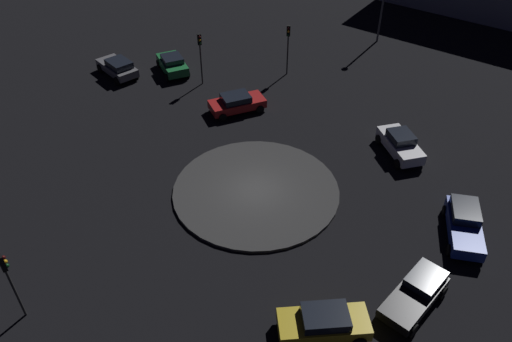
{
  "coord_description": "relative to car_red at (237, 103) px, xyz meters",
  "views": [
    {
      "loc": [
        20.92,
        -12.47,
        21.16
      ],
      "look_at": [
        0.0,
        0.0,
        1.67
      ],
      "focal_mm": 35.72,
      "sensor_mm": 36.0,
      "label": 1
    }
  ],
  "objects": [
    {
      "name": "ground_plane",
      "position": [
        9.01,
        -3.65,
        -0.74
      ],
      "size": [
        117.47,
        117.47,
        0.0
      ],
      "primitive_type": "plane",
      "color": "black"
    },
    {
      "name": "roundabout_island",
      "position": [
        9.01,
        -3.65,
        -0.65
      ],
      "size": [
        10.51,
        10.51,
        0.19
      ],
      "primitive_type": "cylinder",
      "color": "#383838",
      "rests_on": "ground_plane"
    },
    {
      "name": "car_red",
      "position": [
        0.0,
        0.0,
        0.0
      ],
      "size": [
        2.57,
        4.47,
        1.42
      ],
      "rotation": [
        0.0,
        0.0,
        1.43
      ],
      "color": "red",
      "rests_on": "ground_plane"
    },
    {
      "name": "car_green",
      "position": [
        -8.49,
        -1.7,
        0.06
      ],
      "size": [
        4.09,
        2.45,
        1.53
      ],
      "rotation": [
        0.0,
        0.0,
        6.16
      ],
      "color": "#1E7238",
      "rests_on": "ground_plane"
    },
    {
      "name": "car_black",
      "position": [
        20.37,
        -1.19,
        -0.02
      ],
      "size": [
        2.9,
        4.46,
        1.34
      ],
      "rotation": [
        0.0,
        0.0,
        -1.29
      ],
      "color": "black",
      "rests_on": "ground_plane"
    },
    {
      "name": "car_white",
      "position": [
        10.6,
        6.94,
        0.08
      ],
      "size": [
        4.4,
        2.87,
        1.63
      ],
      "rotation": [
        0.0,
        0.0,
        -0.29
      ],
      "color": "white",
      "rests_on": "ground_plane"
    },
    {
      "name": "car_grey",
      "position": [
        -10.33,
        -5.99,
        0.06
      ],
      "size": [
        4.5,
        2.7,
        1.52
      ],
      "rotation": [
        0.0,
        0.0,
        3.32
      ],
      "color": "slate",
      "rests_on": "ground_plane"
    },
    {
      "name": "car_yellow",
      "position": [
        19.44,
        -6.17,
        0.05
      ],
      "size": [
        3.44,
        4.61,
        1.5
      ],
      "rotation": [
        0.0,
        0.0,
        4.26
      ],
      "color": "gold",
      "rests_on": "ground_plane"
    },
    {
      "name": "car_blue",
      "position": [
        18.24,
        4.63,
        0.06
      ],
      "size": [
        4.45,
        4.27,
        1.56
      ],
      "rotation": [
        0.0,
        0.0,
        -0.74
      ],
      "color": "#1E38A5",
      "rests_on": "ground_plane"
    },
    {
      "name": "traffic_light_northwest",
      "position": [
        -3.07,
        6.67,
        2.39
      ],
      "size": [
        0.39,
        0.38,
        4.42
      ],
      "rotation": [
        0.0,
        0.0,
        -0.71
      ],
      "color": "#2D2D2D",
      "rests_on": "ground_plane"
    },
    {
      "name": "traffic_light_south",
      "position": [
        11.14,
        -18.08,
        2.28
      ],
      "size": [
        0.33,
        0.37,
        4.25
      ],
      "rotation": [
        0.0,
        0.0,
        1.72
      ],
      "color": "#2D2D2D",
      "rests_on": "ground_plane"
    },
    {
      "name": "traffic_light_west",
      "position": [
        -5.29,
        -0.39,
        2.39
      ],
      "size": [
        0.38,
        0.34,
        4.42
      ],
      "rotation": [
        0.0,
        0.0,
        -0.22
      ],
      "color": "#2D2D2D",
      "rests_on": "ground_plane"
    }
  ]
}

